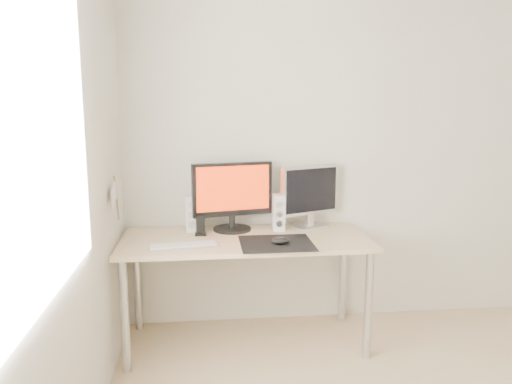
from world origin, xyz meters
TOP-DOWN VIEW (x-y plane):
  - wall_back at (0.00, 1.75)m, footprint 3.50×0.00m
  - wall_left at (-1.75, 0.00)m, footprint 0.00×3.50m
  - window_pane at (-1.74, 0.00)m, footprint 0.00×1.30m
  - mousepad at (-0.75, 1.22)m, footprint 0.45×0.40m
  - mouse at (-0.73, 1.19)m, footprint 0.12×0.07m
  - desk at (-0.93, 1.38)m, footprint 1.60×0.70m
  - main_monitor at (-1.00, 1.57)m, footprint 0.55×0.31m
  - second_monitor at (-0.46, 1.60)m, footprint 0.43×0.23m
  - speaker_left at (-1.28, 1.58)m, footprint 0.08×0.09m
  - speaker_right at (-0.69, 1.53)m, footprint 0.08×0.09m
  - keyboard at (-1.32, 1.20)m, footprint 0.43×0.17m
  - phone_dock at (-1.22, 1.47)m, footprint 0.07×0.06m
  - pennant at (-1.72, 1.24)m, footprint 0.01×0.23m

SIDE VIEW (x-z plane):
  - desk at x=-0.93m, z-range 0.29..1.02m
  - mousepad at x=-0.75m, z-range 0.73..0.73m
  - keyboard at x=-1.32m, z-range 0.73..0.75m
  - mouse at x=-0.73m, z-range 0.73..0.78m
  - phone_dock at x=-1.22m, z-range 0.70..0.84m
  - speaker_left at x=-1.28m, z-range 0.73..0.98m
  - speaker_right at x=-0.69m, z-range 0.73..0.98m
  - second_monitor at x=-0.46m, z-range 0.75..1.19m
  - main_monitor at x=-1.00m, z-range 0.75..1.22m
  - pennant at x=-1.72m, z-range 0.90..1.19m
  - wall_back at x=0.00m, z-range -0.50..3.00m
  - wall_left at x=-1.75m, z-range -0.50..3.00m
  - window_pane at x=-1.74m, z-range 0.85..2.15m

